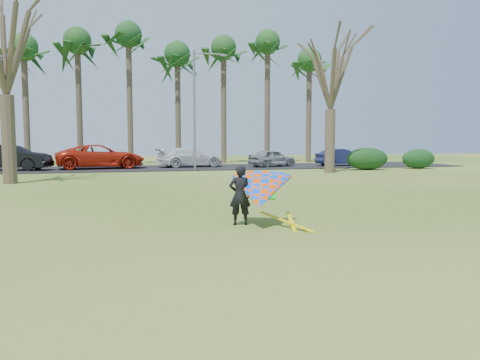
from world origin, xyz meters
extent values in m
plane|color=#215913|center=(0.00, 0.00, 0.00)|extent=(100.00, 100.00, 0.00)
cube|color=black|center=(0.00, 25.00, 0.03)|extent=(46.00, 7.00, 0.06)
cylinder|color=#4D3D2E|center=(-10.00, 31.00, 4.50)|extent=(0.48, 0.48, 9.00)
ellipsoid|color=#1A4B1F|center=(-10.00, 31.00, 9.30)|extent=(4.84, 4.84, 3.08)
cylinder|color=#453729|center=(-6.00, 31.00, 4.85)|extent=(0.48, 0.48, 9.70)
ellipsoid|color=#194217|center=(-6.00, 31.00, 10.00)|extent=(4.84, 4.84, 3.08)
cylinder|color=#4C402E|center=(-2.00, 31.00, 5.20)|extent=(0.48, 0.48, 10.40)
ellipsoid|color=#184319|center=(-2.00, 31.00, 10.70)|extent=(4.84, 4.84, 3.08)
cylinder|color=#49382C|center=(2.00, 31.00, 4.50)|extent=(0.48, 0.48, 9.00)
ellipsoid|color=#174219|center=(2.00, 31.00, 9.30)|extent=(4.84, 4.84, 3.08)
cylinder|color=#4D3C2E|center=(6.00, 31.00, 4.85)|extent=(0.48, 0.48, 9.70)
ellipsoid|color=#194619|center=(6.00, 31.00, 10.00)|extent=(4.84, 4.84, 3.08)
cylinder|color=#473A2A|center=(10.00, 31.00, 5.20)|extent=(0.48, 0.48, 10.40)
ellipsoid|color=#1A4017|center=(10.00, 31.00, 10.70)|extent=(4.84, 4.84, 3.08)
cylinder|color=#4A392C|center=(14.00, 31.00, 4.50)|extent=(0.48, 0.48, 9.00)
ellipsoid|color=#184519|center=(14.00, 31.00, 9.30)|extent=(4.84, 4.84, 3.08)
cylinder|color=#453829|center=(-8.00, 15.00, 2.10)|extent=(0.64, 0.64, 4.20)
cylinder|color=brown|center=(10.00, 18.00, 1.99)|extent=(0.64, 0.64, 3.99)
cylinder|color=gray|center=(2.00, 22.00, 4.00)|extent=(0.16, 0.16, 8.00)
cylinder|color=gray|center=(3.00, 22.00, 7.80)|extent=(2.00, 0.10, 0.10)
cube|color=gray|center=(4.00, 22.00, 7.75)|extent=(0.40, 0.18, 0.12)
ellipsoid|color=#133514|center=(13.69, 19.82, 0.77)|extent=(3.08, 1.40, 1.54)
ellipsoid|color=#143717|center=(17.99, 20.14, 0.71)|extent=(2.56, 1.20, 1.42)
imported|color=black|center=(-9.94, 24.46, 0.91)|extent=(5.43, 2.87, 1.70)
imported|color=#B8200E|center=(-4.20, 25.02, 0.90)|extent=(6.34, 3.52, 1.68)
imported|color=white|center=(2.18, 25.41, 0.77)|extent=(5.19, 2.84, 1.43)
imported|color=gray|center=(8.24, 24.26, 0.70)|extent=(4.05, 2.74, 1.28)
imported|color=#191F4D|center=(13.87, 24.06, 0.72)|extent=(4.04, 1.54, 1.31)
imported|color=black|center=(-0.05, 1.81, 0.74)|extent=(0.58, 0.42, 1.48)
cone|color=#0551FF|center=(0.40, 1.56, 0.85)|extent=(2.13, 2.39, 2.02)
cube|color=#0CBF19|center=(0.52, 1.48, 0.80)|extent=(0.62, 0.60, 0.24)
cube|color=yellow|center=(0.95, 1.21, 0.01)|extent=(0.85, 1.66, 0.28)
cube|color=yellow|center=(1.15, 1.41, 0.01)|extent=(0.56, 1.76, 0.22)
camera|label=1|loc=(-2.91, -9.29, 2.12)|focal=35.00mm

